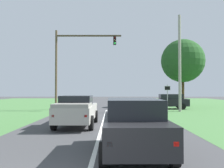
{
  "coord_description": "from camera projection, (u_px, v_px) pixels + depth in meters",
  "views": [
    {
      "loc": [
        0.6,
        -4.59,
        2.2
      ],
      "look_at": [
        0.63,
        18.32,
        2.75
      ],
      "focal_mm": 38.51,
      "sensor_mm": 36.0,
      "label": 1
    }
  ],
  "objects": [
    {
      "name": "oak_tree_right",
      "position": [
        182.0,
        61.0,
        31.72
      ],
      "size": [
        5.69,
        5.69,
        8.87
      ],
      "color": "#4C351E",
      "rests_on": "ground_plane"
    },
    {
      "name": "utility_pole_right",
      "position": [
        179.0,
        63.0,
        24.38
      ],
      "size": [
        0.28,
        0.28,
        9.84
      ],
      "primitive_type": "cylinder",
      "color": "#9E998E",
      "rests_on": "ground_plane"
    },
    {
      "name": "red_suv_near",
      "position": [
        133.0,
        125.0,
        8.29
      ],
      "size": [
        2.28,
        4.63,
        1.88
      ],
      "color": "black",
      "rests_on": "ground_plane"
    },
    {
      "name": "crossing_suv_far",
      "position": [
        169.0,
        101.0,
        27.5
      ],
      "size": [
        4.3,
        2.14,
        1.7
      ],
      "color": "black",
      "rests_on": "ground_plane"
    },
    {
      "name": "keep_moving_sign",
      "position": [
        167.0,
        94.0,
        23.86
      ],
      "size": [
        0.6,
        0.09,
        2.71
      ],
      "color": "gray",
      "rests_on": "ground_plane"
    },
    {
      "name": "traffic_light",
      "position": [
        72.0,
        58.0,
        26.38
      ],
      "size": [
        7.28,
        0.4,
        8.75
      ],
      "color": "brown",
      "rests_on": "ground_plane"
    },
    {
      "name": "ground_plane",
      "position": [
        103.0,
        122.0,
        16.1
      ],
      "size": [
        120.0,
        120.0,
        0.0
      ],
      "primitive_type": "plane",
      "color": "#424244"
    },
    {
      "name": "pickup_truck_lead",
      "position": [
        76.0,
        110.0,
        14.49
      ],
      "size": [
        2.31,
        5.15,
        1.85
      ],
      "color": "#B7B2A8",
      "rests_on": "ground_plane"
    }
  ]
}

